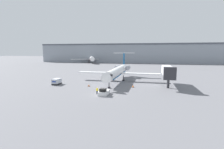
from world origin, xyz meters
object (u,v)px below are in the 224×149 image
object	(u,v)px
traffic_cone_right	(133,86)
jet_bridge	(168,71)
airplane_parked_far_left	(92,58)
airplane_main	(118,71)
luggage_cart	(57,82)
worker_near_tug	(97,91)
pushback_tug	(104,92)
traffic_cone_left	(89,85)

from	to	relation	value
traffic_cone_right	jet_bridge	size ratio (longest dim) A/B	0.06
airplane_parked_far_left	traffic_cone_right	bearing A→B (deg)	-65.04
airplane_main	jet_bridge	bearing A→B (deg)	-21.11
luggage_cart	worker_near_tug	size ratio (longest dim) A/B	1.94
airplane_parked_far_left	jet_bridge	size ratio (longest dim) A/B	2.62
worker_near_tug	jet_bridge	bearing A→B (deg)	37.97
luggage_cart	pushback_tug	bearing A→B (deg)	-27.90
worker_near_tug	traffic_cone_left	xyz separation A→B (m)	(-5.17, 8.48, -0.56)
worker_near_tug	airplane_parked_far_left	world-z (taller)	airplane_parked_far_left
worker_near_tug	traffic_cone_left	world-z (taller)	worker_near_tug
worker_near_tug	airplane_parked_far_left	distance (m)	117.19
airplane_parked_far_left	jet_bridge	world-z (taller)	airplane_parked_far_left
traffic_cone_left	jet_bridge	bearing A→B (deg)	12.85
traffic_cone_right	airplane_parked_far_left	xyz separation A→B (m)	(-46.85, 100.67, 3.67)
pushback_tug	airplane_parked_far_left	bearing A→B (deg)	110.26
airplane_main	pushback_tug	size ratio (longest dim) A/B	7.58
airplane_parked_far_left	traffic_cone_left	bearing A→B (deg)	-71.59
airplane_main	jet_bridge	world-z (taller)	airplane_main
pushback_tug	luggage_cart	world-z (taller)	luggage_cart
luggage_cart	traffic_cone_right	world-z (taller)	luggage_cart
worker_near_tug	airplane_parked_far_left	xyz separation A→B (m)	(-39.10, 110.43, 3.21)
pushback_tug	jet_bridge	xyz separation A→B (m)	(15.70, 13.96, 3.85)
airplane_main	pushback_tug	world-z (taller)	airplane_main
pushback_tug	worker_near_tug	world-z (taller)	pushback_tug
worker_near_tug	traffic_cone_right	bearing A→B (deg)	51.57
worker_near_tug	airplane_parked_far_left	size ratio (longest dim) A/B	0.05
pushback_tug	traffic_cone_left	size ratio (longest dim) A/B	5.90
traffic_cone_left	traffic_cone_right	distance (m)	12.98
luggage_cart	jet_bridge	size ratio (longest dim) A/B	0.23
airplane_main	airplane_parked_far_left	size ratio (longest dim) A/B	0.87
worker_near_tug	luggage_cart	bearing A→B (deg)	150.37
airplane_main	luggage_cart	bearing A→B (deg)	-148.26
pushback_tug	jet_bridge	bearing A→B (deg)	41.63
traffic_cone_right	airplane_main	bearing A→B (deg)	121.96
airplane_main	airplane_parked_far_left	xyz separation A→B (m)	(-40.57, 90.61, 0.65)
worker_near_tug	jet_bridge	xyz separation A→B (m)	(17.48, 13.64, 3.61)
pushback_tug	airplane_parked_far_left	size ratio (longest dim) A/B	0.11
pushback_tug	worker_near_tug	bearing A→B (deg)	169.97
airplane_main	pushback_tug	distance (m)	20.33
pushback_tug	airplane_parked_far_left	distance (m)	118.10
traffic_cone_right	airplane_parked_far_left	distance (m)	111.09
jet_bridge	traffic_cone_left	bearing A→B (deg)	-167.15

